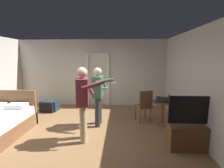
% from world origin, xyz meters
% --- Properties ---
extents(ground_plane, '(6.52, 6.52, 0.00)m').
position_xyz_m(ground_plane, '(0.00, 0.00, 0.00)').
color(ground_plane, olive).
extents(wall_back, '(6.17, 0.12, 2.67)m').
position_xyz_m(wall_back, '(0.00, 2.69, 1.34)').
color(wall_back, beige).
rests_on(wall_back, ground_plane).
extents(wall_right, '(0.12, 5.51, 2.67)m').
position_xyz_m(wall_right, '(3.02, 0.00, 1.34)').
color(wall_right, beige).
rests_on(wall_right, ground_plane).
extents(doorway_frame, '(0.93, 0.08, 2.13)m').
position_xyz_m(doorway_frame, '(0.24, 2.61, 1.22)').
color(doorway_frame, white).
rests_on(doorway_frame, ground_plane).
extents(tv_flatscreen, '(1.02, 0.40, 1.18)m').
position_xyz_m(tv_flatscreen, '(2.66, -0.52, 0.36)').
color(tv_flatscreen, brown).
rests_on(tv_flatscreen, ground_plane).
extents(side_table, '(0.63, 0.63, 0.70)m').
position_xyz_m(side_table, '(2.39, 0.75, 0.47)').
color(side_table, brown).
rests_on(side_table, ground_plane).
extents(laptop, '(0.40, 0.41, 0.15)m').
position_xyz_m(laptop, '(2.35, 0.71, 0.75)').
color(laptop, black).
rests_on(laptop, side_table).
extents(bottle_on_table, '(0.06, 0.06, 0.24)m').
position_xyz_m(bottle_on_table, '(2.53, 0.67, 0.80)').
color(bottle_on_table, '#38462F').
rests_on(bottle_on_table, side_table).
extents(wooden_chair, '(0.54, 0.54, 0.99)m').
position_xyz_m(wooden_chair, '(1.87, 0.91, 0.54)').
color(wooden_chair, brown).
rests_on(wooden_chair, ground_plane).
extents(person_blue_shirt, '(0.75, 0.61, 1.75)m').
position_xyz_m(person_blue_shirt, '(0.28, -0.27, 1.02)').
color(person_blue_shirt, tan).
rests_on(person_blue_shirt, ground_plane).
extents(person_striped_shirt, '(0.65, 0.62, 1.68)m').
position_xyz_m(person_striped_shirt, '(0.52, 0.63, 0.98)').
color(person_striped_shirt, '#333338').
rests_on(person_striped_shirt, ground_plane).
extents(suitcase_dark, '(0.65, 0.42, 0.37)m').
position_xyz_m(suitcase_dark, '(-1.48, 1.83, 0.19)').
color(suitcase_dark, '#1E2D38').
rests_on(suitcase_dark, ground_plane).
extents(suitcase_small, '(0.55, 0.43, 0.37)m').
position_xyz_m(suitcase_small, '(-1.49, 1.73, 0.19)').
color(suitcase_small, black).
rests_on(suitcase_small, ground_plane).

